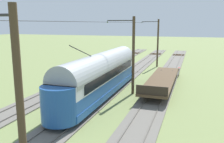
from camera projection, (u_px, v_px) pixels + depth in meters
ground_plane at (115, 86)px, 28.13m from camera, size 220.00×220.00×0.00m
track_streetcar_siding at (160, 89)px, 26.78m from camera, size 2.80×80.00×0.18m
track_adjacent_siding at (115, 85)px, 28.41m from camera, size 2.80×80.00×0.18m
track_third_siding at (75, 82)px, 30.03m from camera, size 2.80×80.00×0.18m
vintage_streetcar at (101, 74)px, 23.77m from camera, size 2.65×18.25×5.40m
flatcar_adjacent at (162, 80)px, 27.53m from camera, size 2.80×14.17×1.60m
catenary_pole_foreground at (157, 42)px, 39.96m from camera, size 2.95×0.28×7.77m
catenary_pole_mid_near at (133, 54)px, 24.32m from camera, size 2.95×0.28×7.77m
catenary_pole_mid_far at (19, 110)px, 8.68m from camera, size 2.95×0.28×7.77m
overhead_wire_run at (110, 22)px, 25.22m from camera, size 2.74×37.65×0.18m
switch_stand at (179, 72)px, 32.98m from camera, size 0.50×0.30×1.24m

